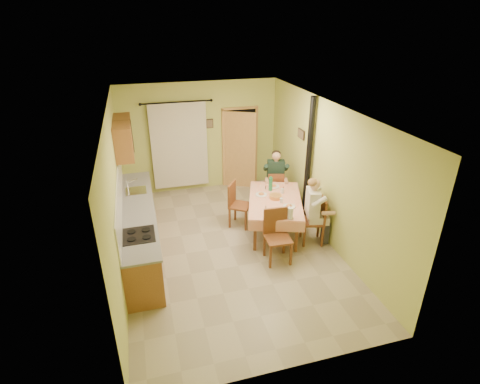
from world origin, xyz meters
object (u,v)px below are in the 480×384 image
object	(u,v)px
chair_far	(275,196)
chair_right	(312,229)
man_right	(314,204)
stove_flue	(307,179)
dining_table	(275,215)
chair_left	(240,213)
chair_near	(277,247)
man_far	(276,173)

from	to	relation	value
chair_far	chair_right	size ratio (longest dim) A/B	0.94
chair_far	man_right	bearing A→B (deg)	-68.16
stove_flue	man_right	bearing A→B (deg)	-104.94
dining_table	chair_right	size ratio (longest dim) A/B	2.08
dining_table	stove_flue	size ratio (longest dim) A/B	0.73
chair_far	chair_right	distance (m)	1.68
chair_left	man_right	xyz separation A→B (m)	(1.23, -1.06, 0.59)
chair_right	chair_left	size ratio (longest dim) A/B	0.99
dining_table	man_right	world-z (taller)	man_right
dining_table	chair_right	distance (m)	0.86
dining_table	stove_flue	xyz separation A→B (m)	(0.81, 0.25, 0.64)
chair_far	man_right	world-z (taller)	man_right
chair_near	chair_far	bearing A→B (deg)	-106.31
dining_table	man_far	distance (m)	1.24
chair_near	man_far	bearing A→B (deg)	-106.29
dining_table	chair_right	bearing A→B (deg)	-27.37
dining_table	stove_flue	world-z (taller)	stove_flue
dining_table	man_right	distance (m)	0.98
chair_right	man_far	xyz separation A→B (m)	(-0.19, 1.68, 0.59)
chair_far	chair_left	distance (m)	1.21
chair_far	chair_near	distance (m)	2.18
chair_near	dining_table	bearing A→B (deg)	-104.61
chair_near	man_right	world-z (taller)	man_right
chair_near	chair_left	distance (m)	1.50
chair_near	man_right	distance (m)	1.15
chair_right	man_right	world-z (taller)	man_right
chair_near	chair_left	bearing A→B (deg)	-74.35
dining_table	chair_left	world-z (taller)	chair_left
chair_near	stove_flue	bearing A→B (deg)	-128.86
man_far	chair_near	bearing A→B (deg)	-93.68
chair_near	chair_right	bearing A→B (deg)	-153.57
man_right	dining_table	bearing A→B (deg)	57.23
stove_flue	chair_left	bearing A→B (deg)	172.56
stove_flue	dining_table	bearing A→B (deg)	-162.76
dining_table	chair_far	world-z (taller)	chair_far
chair_right	dining_table	bearing A→B (deg)	57.74
chair_left	chair_near	bearing A→B (deg)	46.87
chair_far	chair_right	bearing A→B (deg)	-67.70
chair_right	man_right	xyz separation A→B (m)	(-0.01, 0.00, 0.59)
dining_table	chair_far	distance (m)	1.12
chair_left	man_far	world-z (taller)	man_far
chair_far	stove_flue	size ratio (longest dim) A/B	0.33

